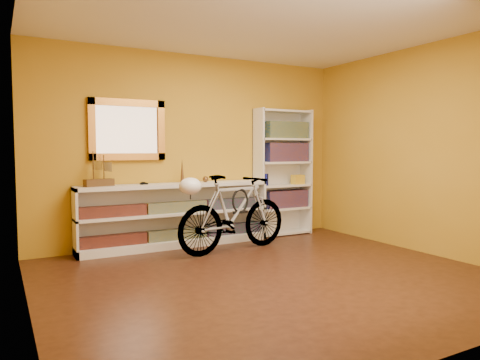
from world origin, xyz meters
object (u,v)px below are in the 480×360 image
bicycle (234,213)px  helmet (190,186)px  bookcase (283,172)px  console_unit (177,215)px

bicycle → helmet: size_ratio=6.17×
bookcase → helmet: 1.96m
console_unit → bicycle: (0.54, -0.61, 0.07)m
console_unit → helmet: 0.84m
bookcase → bicycle: (-1.18, -0.64, -0.46)m
bicycle → bookcase: bearing=-70.2°
bookcase → helmet: (-1.81, -0.73, -0.08)m
bicycle → helmet: 0.74m
console_unit → bicycle: bicycle is taller
bookcase → bicycle: bookcase is taller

